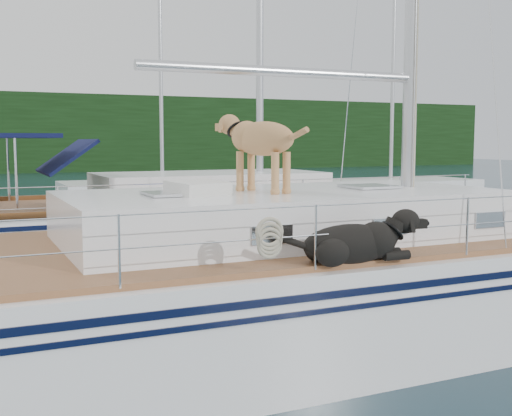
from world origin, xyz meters
name	(u,v)px	position (x,y,z in m)	size (l,w,h in m)	color
ground	(224,347)	(0.00, 0.00, 0.00)	(120.00, 120.00, 0.00)	black
main_sailboat	(232,290)	(0.09, -0.01, 0.68)	(12.00, 3.83, 14.01)	white
neighbor_sailboat	(161,226)	(1.08, 6.21, 0.63)	(11.00, 3.50, 13.30)	white
bg_boat_center	(163,194)	(4.00, 16.00, 0.45)	(7.20, 3.00, 11.65)	white
bg_boat_east	(390,193)	(12.00, 13.00, 0.46)	(6.40, 3.00, 11.65)	white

